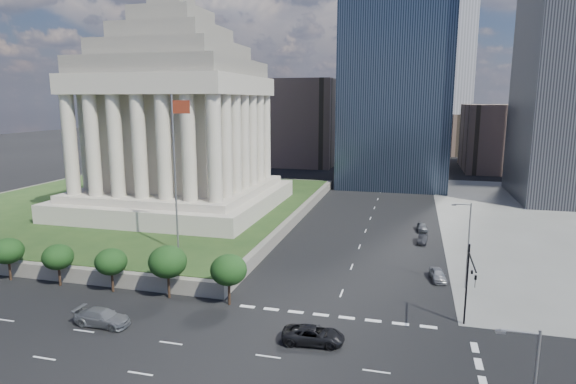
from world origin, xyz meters
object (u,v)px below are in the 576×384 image
(flagpole, at_px, (176,166))
(pickup_truck, at_px, (313,335))
(parked_sedan_far, at_px, (422,227))
(parked_sedan_near, at_px, (438,275))
(traffic_signal_ne, at_px, (470,279))
(street_lamp_north, at_px, (467,241))
(war_memorial, at_px, (176,99))
(suv_grey, at_px, (102,317))
(parked_sedan_mid, at_px, (423,239))

(flagpole, height_order, pickup_truck, flagpole)
(flagpole, relative_size, parked_sedan_far, 5.12)
(parked_sedan_near, bearing_deg, traffic_signal_ne, -89.65)
(traffic_signal_ne, xyz_separation_m, pickup_truck, (-13.29, -5.48, -4.48))
(traffic_signal_ne, bearing_deg, parked_sedan_near, 98.30)
(street_lamp_north, bearing_deg, parked_sedan_near, 145.24)
(war_memorial, bearing_deg, suv_grey, -72.60)
(parked_sedan_near, bearing_deg, war_memorial, 146.73)
(traffic_signal_ne, height_order, parked_sedan_mid, traffic_signal_ne)
(traffic_signal_ne, xyz_separation_m, parked_sedan_mid, (-3.50, 28.52, -4.64))
(suv_grey, xyz_separation_m, parked_sedan_near, (31.57, 20.42, -0.11))
(parked_sedan_mid, bearing_deg, street_lamp_north, -71.01)
(flagpole, height_order, suv_grey, flagpole)
(pickup_truck, relative_size, parked_sedan_near, 1.37)
(war_memorial, bearing_deg, parked_sedan_mid, -7.66)
(suv_grey, bearing_deg, war_memorial, 18.69)
(war_memorial, xyz_separation_m, traffic_signal_ne, (46.50, -34.30, -16.15))
(flagpole, distance_m, pickup_truck, 29.06)
(street_lamp_north, distance_m, pickup_truck, 22.47)
(street_lamp_north, xyz_separation_m, parked_sedan_near, (-2.76, 1.91, -4.98))
(parked_sedan_mid, bearing_deg, war_memorial, 177.22)
(war_memorial, xyz_separation_m, flagpole, (12.17, -24.00, -8.29))
(parked_sedan_far, bearing_deg, traffic_signal_ne, -88.50)
(flagpole, xyz_separation_m, parked_sedan_near, (32.40, 2.91, -12.43))
(war_memorial, height_order, flagpole, war_memorial)
(traffic_signal_ne, distance_m, pickup_truck, 15.06)
(traffic_signal_ne, distance_m, parked_sedan_mid, 29.11)
(pickup_truck, xyz_separation_m, parked_sedan_mid, (9.79, 34.00, -0.15))
(war_memorial, xyz_separation_m, parked_sedan_mid, (43.00, -5.78, -20.79))
(parked_sedan_near, xyz_separation_m, parked_sedan_mid, (-1.57, 15.30, -0.07))
(parked_sedan_near, relative_size, parked_sedan_mid, 1.08)
(traffic_signal_ne, xyz_separation_m, suv_grey, (-33.49, -7.20, -4.45))
(parked_sedan_mid, distance_m, parked_sedan_far, 7.25)
(parked_sedan_mid, bearing_deg, flagpole, -144.54)
(war_memorial, relative_size, flagpole, 1.95)
(flagpole, relative_size, suv_grey, 3.64)
(street_lamp_north, height_order, parked_sedan_far, street_lamp_north)
(flagpole, relative_size, traffic_signal_ne, 2.50)
(flagpole, relative_size, pickup_truck, 3.62)
(parked_sedan_far, bearing_deg, suv_grey, -128.99)
(suv_grey, distance_m, parked_sedan_near, 37.59)
(traffic_signal_ne, height_order, pickup_truck, traffic_signal_ne)
(parked_sedan_far, bearing_deg, war_memorial, 177.89)
(parked_sedan_near, bearing_deg, suv_grey, -155.06)
(flagpole, bearing_deg, parked_sedan_mid, 30.58)
(war_memorial, bearing_deg, parked_sedan_near, -25.32)
(street_lamp_north, height_order, suv_grey, street_lamp_north)
(suv_grey, relative_size, parked_sedan_near, 1.36)
(pickup_truck, height_order, parked_sedan_mid, pickup_truck)
(flagpole, bearing_deg, war_memorial, 116.89)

